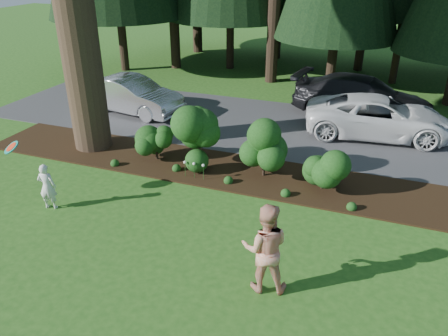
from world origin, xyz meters
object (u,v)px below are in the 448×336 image
child (47,187)px  adult (265,248)px  car_silver_wagon (131,95)px  car_dark_suv (363,97)px  frisbee (11,147)px  car_white_suv (379,117)px

child → adult: (6.18, -0.98, 0.33)m
car_silver_wagon → car_dark_suv: bearing=-64.1°
adult → frisbee: size_ratio=3.95×
car_dark_suv → adult: adult is taller
car_silver_wagon → adult: size_ratio=2.32×
car_dark_suv → child: (-7.15, -10.23, -0.20)m
car_dark_suv → adult: size_ratio=2.89×
child → adult: size_ratio=0.66×
car_silver_wagon → adult: (8.13, -8.40, 0.20)m
car_dark_suv → adult: (-0.96, -11.21, 0.13)m
car_white_suv → adult: adult is taller
car_dark_suv → frisbee: 13.05m
car_white_suv → car_dark_suv: car_dark_suv is taller
car_white_suv → adult: size_ratio=2.69×
car_dark_suv → child: car_dark_suv is taller
car_white_suv → child: size_ratio=4.07×
car_white_suv → adult: (-1.71, -9.30, 0.22)m
adult → frisbee: bearing=-22.6°
adult → car_dark_suv: bearing=-109.6°
car_silver_wagon → car_white_suv: 9.88m
car_silver_wagon → frisbee: frisbee is taller
child → frisbee: size_ratio=2.61×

